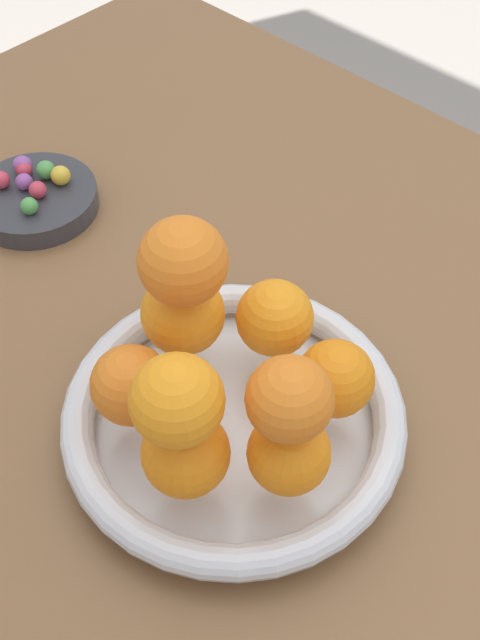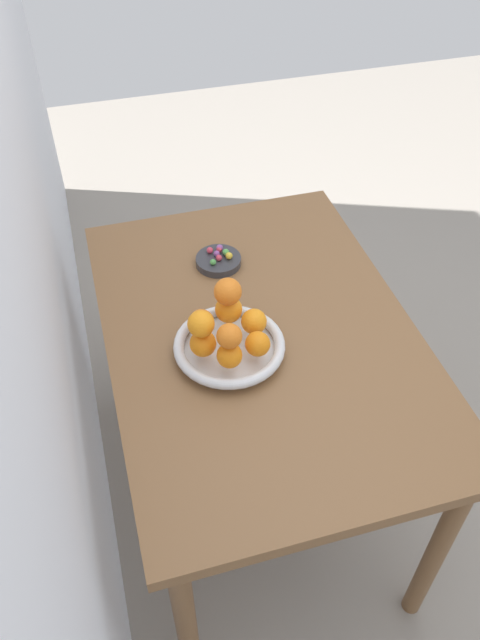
{
  "view_description": "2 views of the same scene",
  "coord_description": "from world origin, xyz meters",
  "px_view_note": "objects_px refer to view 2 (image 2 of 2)",
  "views": [
    {
      "loc": [
        -0.29,
        0.34,
        1.28
      ],
      "look_at": [
        -0.04,
        0.08,
        0.86
      ],
      "focal_mm": 45.0,
      "sensor_mm": 36.0,
      "label": 1
    },
    {
      "loc": [
        -1.03,
        0.34,
        1.85
      ],
      "look_at": [
        -0.03,
        0.06,
        0.82
      ],
      "focal_mm": 35.0,
      "sensor_mm": 36.0,
      "label": 2
    }
  ],
  "objects_px": {
    "candy_dish": "(218,261)",
    "candy_ball_5": "(210,250)",
    "candy_ball_4": "(226,252)",
    "candy_ball_6": "(213,262)",
    "dining_table": "(260,354)",
    "candy_ball_3": "(229,256)",
    "candy_ball_7": "(219,258)",
    "orange_2": "(229,355)",
    "orange_6": "(229,336)",
    "candy_ball_1": "(219,250)",
    "orange_3": "(258,344)",
    "orange_1": "(203,344)",
    "candy_ball_2": "(217,254)",
    "orange_8": "(201,324)",
    "orange_5": "(229,309)",
    "orange_7": "(228,292)",
    "fruit_bowl": "(229,347)",
    "orange_0": "(201,322)",
    "orange_4": "(254,321)",
    "candy_ball_0": "(220,248)"
  },
  "relations": [
    {
      "from": "orange_0",
      "to": "orange_5",
      "type": "distance_m",
      "value": 0.08
    },
    {
      "from": "candy_dish",
      "to": "candy_ball_1",
      "type": "distance_m",
      "value": 0.03
    },
    {
      "from": "orange_7",
      "to": "candy_ball_2",
      "type": "distance_m",
      "value": 0.3
    },
    {
      "from": "candy_ball_2",
      "to": "candy_ball_5",
      "type": "xyz_separation_m",
      "value": [
        0.02,
        0.01,
        0.0
      ]
    },
    {
      "from": "orange_7",
      "to": "candy_ball_3",
      "type": "relative_size",
      "value": 3.34
    },
    {
      "from": "candy_ball_5",
      "to": "orange_6",
      "type": "bearing_deg",
      "value": 172.36
    },
    {
      "from": "orange_5",
      "to": "candy_ball_6",
      "type": "distance_m",
      "value": 0.24
    },
    {
      "from": "dining_table",
      "to": "candy_ball_2",
      "type": "distance_m",
      "value": 0.32
    },
    {
      "from": "candy_ball_4",
      "to": "candy_ball_6",
      "type": "distance_m",
      "value": 0.05
    },
    {
      "from": "fruit_bowl",
      "to": "candy_ball_4",
      "type": "relative_size",
      "value": 13.88
    },
    {
      "from": "orange_1",
      "to": "candy_ball_2",
      "type": "height_order",
      "value": "orange_1"
    },
    {
      "from": "dining_table",
      "to": "orange_5",
      "type": "relative_size",
      "value": 16.48
    },
    {
      "from": "dining_table",
      "to": "candy_ball_7",
      "type": "distance_m",
      "value": 0.3
    },
    {
      "from": "candy_dish",
      "to": "candy_ball_7",
      "type": "relative_size",
      "value": 7.24
    },
    {
      "from": "candy_ball_0",
      "to": "orange_3",
      "type": "bearing_deg",
      "value": 177.81
    },
    {
      "from": "candy_dish",
      "to": "candy_ball_2",
      "type": "bearing_deg",
      "value": 15.76
    },
    {
      "from": "candy_ball_1",
      "to": "orange_7",
      "type": "bearing_deg",
      "value": 169.93
    },
    {
      "from": "orange_2",
      "to": "candy_ball_5",
      "type": "distance_m",
      "value": 0.44
    },
    {
      "from": "orange_6",
      "to": "candy_ball_3",
      "type": "xyz_separation_m",
      "value": [
        0.39,
        -0.1,
        -0.1
      ]
    },
    {
      "from": "candy_dish",
      "to": "candy_ball_5",
      "type": "height_order",
      "value": "candy_ball_5"
    },
    {
      "from": "candy_ball_2",
      "to": "orange_1",
      "type": "bearing_deg",
      "value": 161.23
    },
    {
      "from": "fruit_bowl",
      "to": "orange_1",
      "type": "relative_size",
      "value": 4.31
    },
    {
      "from": "candy_dish",
      "to": "orange_0",
      "type": "height_order",
      "value": "orange_0"
    },
    {
      "from": "dining_table",
      "to": "candy_ball_7",
      "type": "xyz_separation_m",
      "value": [
        0.27,
        0.04,
        0.12
      ]
    },
    {
      "from": "orange_3",
      "to": "orange_5",
      "type": "distance_m",
      "value": 0.13
    },
    {
      "from": "orange_4",
      "to": "orange_5",
      "type": "distance_m",
      "value": 0.07
    },
    {
      "from": "orange_2",
      "to": "candy_ball_0",
      "type": "relative_size",
      "value": 3.04
    },
    {
      "from": "candy_ball_4",
      "to": "candy_ball_0",
      "type": "bearing_deg",
      "value": 25.6
    },
    {
      "from": "orange_6",
      "to": "candy_ball_2",
      "type": "xyz_separation_m",
      "value": [
        0.41,
        -0.07,
        -0.1
      ]
    },
    {
      "from": "fruit_bowl",
      "to": "candy_ball_3",
      "type": "distance_m",
      "value": 0.33
    },
    {
      "from": "orange_2",
      "to": "candy_ball_5",
      "type": "height_order",
      "value": "orange_2"
    },
    {
      "from": "dining_table",
      "to": "candy_ball_5",
      "type": "bearing_deg",
      "value": 9.79
    },
    {
      "from": "orange_2",
      "to": "candy_ball_4",
      "type": "distance_m",
      "value": 0.42
    },
    {
      "from": "orange_5",
      "to": "orange_8",
      "type": "distance_m",
      "value": 0.14
    },
    {
      "from": "dining_table",
      "to": "orange_3",
      "type": "relative_size",
      "value": 18.67
    },
    {
      "from": "orange_5",
      "to": "orange_3",
      "type": "bearing_deg",
      "value": -164.2
    },
    {
      "from": "orange_3",
      "to": "orange_6",
      "type": "xyz_separation_m",
      "value": [
        -0.01,
        0.07,
        0.06
      ]
    },
    {
      "from": "orange_6",
      "to": "candy_ball_5",
      "type": "relative_size",
      "value": 3.19
    },
    {
      "from": "fruit_bowl",
      "to": "orange_5",
      "type": "bearing_deg",
      "value": -14.3
    },
    {
      "from": "orange_6",
      "to": "candy_ball_1",
      "type": "distance_m",
      "value": 0.44
    },
    {
      "from": "orange_1",
      "to": "dining_table",
      "type": "bearing_deg",
      "value": -66.36
    },
    {
      "from": "orange_8",
      "to": "candy_ball_3",
      "type": "height_order",
      "value": "orange_8"
    },
    {
      "from": "fruit_bowl",
      "to": "orange_8",
      "type": "relative_size",
      "value": 4.33
    },
    {
      "from": "candy_dish",
      "to": "orange_3",
      "type": "distance_m",
      "value": 0.39
    },
    {
      "from": "fruit_bowl",
      "to": "orange_2",
      "type": "relative_size",
      "value": 4.55
    },
    {
      "from": "orange_2",
      "to": "orange_8",
      "type": "xyz_separation_m",
      "value": [
        0.05,
        0.05,
        0.06
      ]
    },
    {
      "from": "orange_2",
      "to": "orange_3",
      "type": "height_order",
      "value": "same"
    },
    {
      "from": "orange_7",
      "to": "fruit_bowl",
      "type": "bearing_deg",
      "value": 166.83
    },
    {
      "from": "candy_ball_3",
      "to": "candy_ball_7",
      "type": "bearing_deg",
      "value": 89.65
    },
    {
      "from": "dining_table",
      "to": "candy_ball_6",
      "type": "relative_size",
      "value": 64.28
    }
  ]
}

